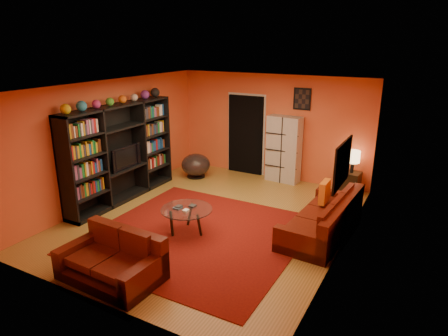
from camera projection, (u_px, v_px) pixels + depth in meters
The scene contains 20 objects.
floor at pixel (212, 219), 7.90m from camera, with size 6.00×6.00×0.00m, color olive.
ceiling at pixel (211, 86), 7.10m from camera, with size 6.00×6.00×0.00m, color white.
wall_back at pixel (272, 127), 10.01m from camera, with size 6.00×6.00×0.00m, color #E15931.
wall_front at pixel (90, 215), 5.00m from camera, with size 6.00×6.00×0.00m, color #E15931.
wall_left at pixel (112, 141), 8.64m from camera, with size 6.00×6.00×0.00m, color #E15931.
wall_right at pixel (346, 177), 6.36m from camera, with size 6.00×6.00×0.00m, color #E15931.
rug at pixel (197, 234), 7.27m from camera, with size 3.60×3.60×0.01m, color #570D0A.
doorway at pixel (246, 135), 10.38m from camera, with size 0.95×0.10×2.04m, color black.
wall_art_right at pixel (343, 164), 6.03m from camera, with size 0.03×1.00×0.70m, color black.
wall_art_back at pixel (302, 99), 9.42m from camera, with size 0.42×0.03×0.52m, color black.
entertainment_unit at pixel (121, 153), 8.62m from camera, with size 0.45×3.00×2.10m, color black.
tv at pixel (123, 157), 8.63m from camera, with size 0.11×0.86×0.50m, color black.
sofa at pixel (326, 220), 7.22m from camera, with size 1.04×2.29×0.85m.
loveseat at pixel (115, 259), 5.91m from camera, with size 1.52×0.95×0.85m.
throw_pillow at pixel (325, 192), 7.59m from camera, with size 0.12×0.42×0.42m, color orange.
coffee_table at pixel (187, 211), 7.22m from camera, with size 0.94×0.94×0.47m.
storage_cabinet at pixel (284, 149), 9.80m from camera, with size 0.82×0.36×1.64m, color #B8B2AA.
bowl_chair at pixel (196, 165), 10.23m from camera, with size 0.74×0.74×0.60m.
side_table at pixel (350, 183), 9.17m from camera, with size 0.40×0.40×0.50m, color black.
table_lamp at pixel (353, 157), 8.98m from camera, with size 0.31×0.31×0.51m.
Camera 1 is at (3.66, -6.21, 3.40)m, focal length 32.00 mm.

